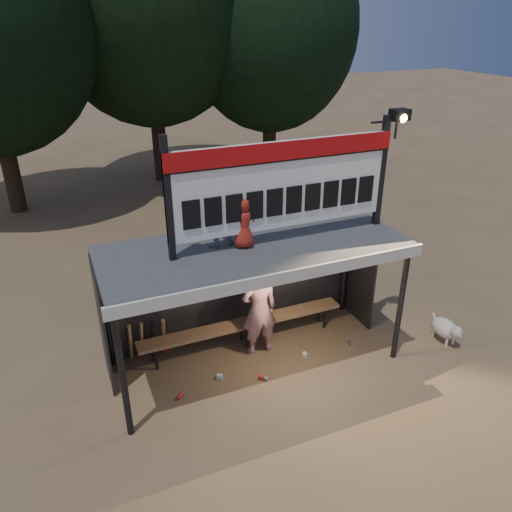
# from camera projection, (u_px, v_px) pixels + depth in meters

# --- Properties ---
(ground) EXTENTS (80.00, 80.00, 0.00)m
(ground) POSITION_uv_depth(u_px,v_px,m) (254.00, 360.00, 9.12)
(ground) COLOR brown
(ground) RESTS_ON ground
(player) EXTENTS (0.67, 0.45, 1.81)m
(player) POSITION_uv_depth(u_px,v_px,m) (259.00, 310.00, 8.97)
(player) COLOR silver
(player) RESTS_ON ground
(child_a) EXTENTS (0.61, 0.49, 1.16)m
(child_a) POSITION_uv_depth(u_px,v_px,m) (215.00, 211.00, 7.84)
(child_a) COLOR gray
(child_a) RESTS_ON dugout_shelter
(child_b) EXTENTS (0.46, 0.35, 0.83)m
(child_b) POSITION_uv_depth(u_px,v_px,m) (244.00, 223.00, 7.86)
(child_b) COLOR #AF281B
(child_b) RESTS_ON dugout_shelter
(dugout_shelter) EXTENTS (5.10, 2.08, 2.32)m
(dugout_shelter) POSITION_uv_depth(u_px,v_px,m) (249.00, 265.00, 8.51)
(dugout_shelter) COLOR #3B3B3D
(dugout_shelter) RESTS_ON ground
(scoreboard_assembly) EXTENTS (4.10, 0.27, 1.99)m
(scoreboard_assembly) POSITION_uv_depth(u_px,v_px,m) (287.00, 182.00, 7.84)
(scoreboard_assembly) COLOR black
(scoreboard_assembly) RESTS_ON dugout_shelter
(bench) EXTENTS (4.00, 0.35, 0.48)m
(bench) POSITION_uv_depth(u_px,v_px,m) (243.00, 324.00, 9.38)
(bench) COLOR olive
(bench) RESTS_ON ground
(tree_right) EXTENTS (6.08, 6.08, 8.72)m
(tree_right) POSITION_uv_depth(u_px,v_px,m) (271.00, 29.00, 17.26)
(tree_right) COLOR black
(tree_right) RESTS_ON ground
(dog) EXTENTS (0.36, 0.81, 0.49)m
(dog) POSITION_uv_depth(u_px,v_px,m) (446.00, 329.00, 9.52)
(dog) COLOR beige
(dog) RESTS_ON ground
(bats) EXTENTS (0.67, 0.35, 0.84)m
(bats) POSITION_uv_depth(u_px,v_px,m) (147.00, 338.00, 9.00)
(bats) COLOR #997747
(bats) RESTS_ON ground
(litter) EXTENTS (3.46, 1.59, 0.08)m
(litter) POSITION_uv_depth(u_px,v_px,m) (252.00, 361.00, 9.02)
(litter) COLOR red
(litter) RESTS_ON ground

